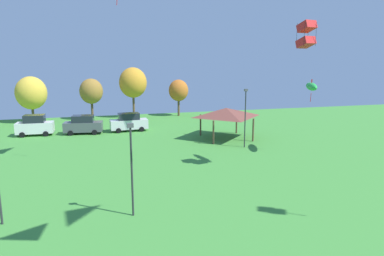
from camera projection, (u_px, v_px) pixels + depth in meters
name	position (u px, v px, depth m)	size (l,w,h in m)	color
kite_flying_6	(311.00, 87.00, 32.39)	(1.94, 3.37, 2.14)	green
kite_flying_8	(306.00, 34.00, 25.40)	(1.24, 1.34, 2.01)	red
parked_car_leftmost	(35.00, 125.00, 41.59)	(4.29, 2.19, 2.54)	silver
parked_car_second_from_left	(83.00, 125.00, 42.57)	(4.81, 2.50, 2.33)	#4C5156
parked_car_third_from_left	(129.00, 122.00, 44.23)	(4.84, 2.17, 2.37)	silver
park_pavilion	(226.00, 112.00, 39.67)	(6.13, 6.08, 3.60)	brown
light_post_0	(132.00, 164.00, 19.29)	(0.36, 0.20, 5.44)	#2D2D33
light_post_2	(245.00, 115.00, 35.33)	(0.36, 0.20, 6.12)	#2D2D33
treeline_tree_1	(31.00, 93.00, 50.24)	(4.42, 4.42, 6.81)	brown
treeline_tree_2	(91.00, 91.00, 53.02)	(3.55, 3.55, 6.36)	brown
treeline_tree_3	(133.00, 83.00, 54.99)	(4.42, 4.42, 8.04)	brown
treeline_tree_4	(179.00, 91.00, 56.58)	(3.24, 3.24, 6.03)	brown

